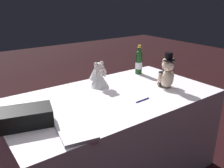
{
  "coord_description": "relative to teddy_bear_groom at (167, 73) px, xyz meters",
  "views": [
    {
      "loc": [
        -1.05,
        -1.46,
        1.51
      ],
      "look_at": [
        0.0,
        0.0,
        0.85
      ],
      "focal_mm": 38.61,
      "sensor_mm": 36.0,
      "label": 1
    }
  ],
  "objects": [
    {
      "name": "champagne_bottle",
      "position": [
        0.07,
        0.44,
        -0.0
      ],
      "size": [
        0.07,
        0.07,
        0.3
      ],
      "color": "#18431A",
      "rests_on": "reception_table"
    },
    {
      "name": "teddy_bear_groom",
      "position": [
        0.0,
        0.0,
        0.0
      ],
      "size": [
        0.16,
        0.15,
        0.31
      ],
      "color": "beige",
      "rests_on": "reception_table"
    },
    {
      "name": "reception_table",
      "position": [
        -0.5,
        0.12,
        -0.5
      ],
      "size": [
        1.72,
        0.94,
        0.75
      ],
      "primitive_type": "cube",
      "color": "white",
      "rests_on": "ground_plane"
    },
    {
      "name": "teddy_bear_bride",
      "position": [
        -0.47,
        0.37,
        -0.03
      ],
      "size": [
        0.17,
        0.2,
        0.23
      ],
      "color": "white",
      "rests_on": "reception_table"
    },
    {
      "name": "gift_case_black",
      "position": [
        -1.21,
        0.06,
        -0.07
      ],
      "size": [
        0.36,
        0.26,
        0.11
      ],
      "color": "black",
      "rests_on": "reception_table"
    },
    {
      "name": "guestbook",
      "position": [
        -1.0,
        -0.21,
        -0.12
      ],
      "size": [
        0.25,
        0.3,
        0.02
      ],
      "primitive_type": "cube",
      "rotation": [
        0.0,
        0.0,
        -0.19
      ],
      "color": "white",
      "rests_on": "reception_table"
    },
    {
      "name": "signing_pen",
      "position": [
        -0.36,
        -0.1,
        -0.12
      ],
      "size": [
        0.14,
        0.02,
        0.01
      ],
      "color": "navy",
      "rests_on": "reception_table"
    }
  ]
}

